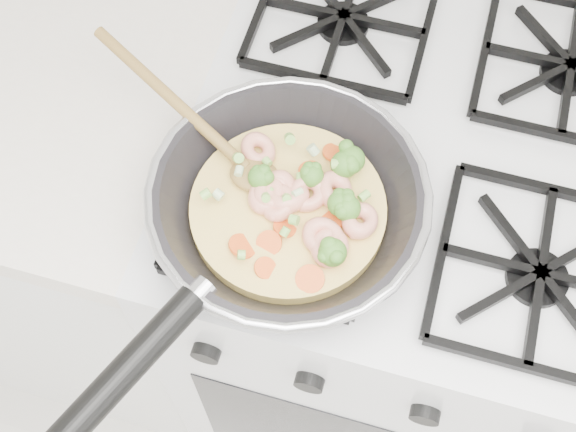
# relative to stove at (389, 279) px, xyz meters

# --- Properties ---
(stove) EXTENTS (0.60, 0.60, 0.92)m
(stove) POSITION_rel_stove_xyz_m (0.00, 0.00, 0.00)
(stove) COLOR silver
(stove) RESTS_ON ground
(skillet) EXTENTS (0.43, 0.48, 0.09)m
(skillet) POSITION_rel_stove_xyz_m (-0.14, -0.17, 0.50)
(skillet) COLOR black
(skillet) RESTS_ON stove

